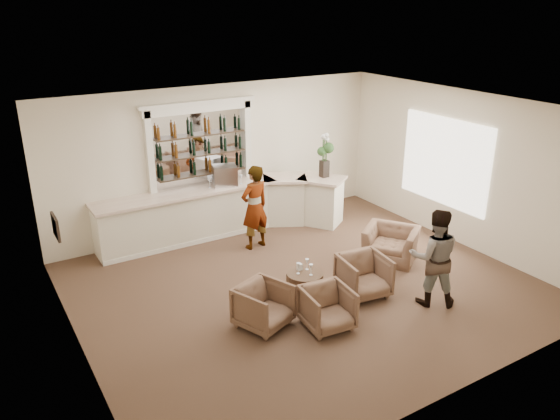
% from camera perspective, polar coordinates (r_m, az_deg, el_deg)
% --- Properties ---
extents(ground, '(8.00, 8.00, 0.00)m').
position_cam_1_polar(ground, '(10.28, 2.62, -7.99)').
color(ground, brown).
rests_on(ground, ground).
extents(room_shell, '(8.04, 7.02, 3.32)m').
position_cam_1_polar(room_shell, '(10.03, 1.35, 5.73)').
color(room_shell, beige).
rests_on(room_shell, ground).
extents(bar_counter, '(5.72, 1.80, 1.14)m').
position_cam_1_polar(bar_counter, '(12.33, -5.74, -0.01)').
color(bar_counter, white).
rests_on(bar_counter, ground).
extents(back_bar_alcove, '(2.64, 0.25, 3.00)m').
position_cam_1_polar(back_bar_alcove, '(12.12, -8.30, 6.73)').
color(back_bar_alcove, white).
rests_on(back_bar_alcove, ground).
extents(cocktail_table, '(0.66, 0.66, 0.50)m').
position_cam_1_polar(cocktail_table, '(9.81, 2.59, -7.86)').
color(cocktail_table, '#4F3222').
rests_on(cocktail_table, ground).
extents(sommelier, '(0.73, 0.54, 1.83)m').
position_cam_1_polar(sommelier, '(11.50, -2.67, 0.29)').
color(sommelier, gray).
rests_on(sommelier, ground).
extents(guest, '(1.08, 1.04, 1.76)m').
position_cam_1_polar(guest, '(9.74, 15.81, -4.79)').
color(guest, gray).
rests_on(guest, ground).
extents(armchair_left, '(1.01, 1.02, 0.72)m').
position_cam_1_polar(armchair_left, '(8.98, -1.73, -10.00)').
color(armchair_left, brown).
rests_on(armchair_left, ground).
extents(armchair_center, '(0.82, 0.84, 0.70)m').
position_cam_1_polar(armchair_center, '(8.98, 4.97, -10.18)').
color(armchair_center, brown).
rests_on(armchair_center, ground).
extents(armchair_right, '(0.91, 0.93, 0.75)m').
position_cam_1_polar(armchair_right, '(9.97, 8.74, -6.79)').
color(armchair_right, brown).
rests_on(armchair_right, ground).
extents(armchair_far, '(1.34, 1.38, 0.68)m').
position_cam_1_polar(armchair_far, '(11.39, 11.48, -3.50)').
color(armchair_far, brown).
rests_on(armchair_far, ground).
extents(espresso_machine, '(0.62, 0.56, 0.45)m').
position_cam_1_polar(espresso_machine, '(12.15, -5.78, 3.61)').
color(espresso_machine, '#BCBCC1').
rests_on(espresso_machine, bar_counter).
extents(flower_vase, '(0.27, 0.27, 1.04)m').
position_cam_1_polar(flower_vase, '(12.62, 4.70, 6.02)').
color(flower_vase, black).
rests_on(flower_vase, bar_counter).
extents(wine_glass_bar_left, '(0.07, 0.07, 0.21)m').
position_cam_1_polar(wine_glass_bar_left, '(12.05, -7.37, 2.79)').
color(wine_glass_bar_left, white).
rests_on(wine_glass_bar_left, bar_counter).
extents(wine_glass_bar_right, '(0.07, 0.07, 0.21)m').
position_cam_1_polar(wine_glass_bar_right, '(12.24, -4.10, 3.21)').
color(wine_glass_bar_right, white).
rests_on(wine_glass_bar_right, bar_counter).
extents(wine_glass_tbl_a, '(0.07, 0.07, 0.21)m').
position_cam_1_polar(wine_glass_tbl_a, '(9.61, 1.92, -6.11)').
color(wine_glass_tbl_a, white).
rests_on(wine_glass_tbl_a, cocktail_table).
extents(wine_glass_tbl_b, '(0.07, 0.07, 0.21)m').
position_cam_1_polar(wine_glass_tbl_b, '(9.75, 2.85, -5.69)').
color(wine_glass_tbl_b, white).
rests_on(wine_glass_tbl_b, cocktail_table).
extents(wine_glass_tbl_c, '(0.07, 0.07, 0.21)m').
position_cam_1_polar(wine_glass_tbl_c, '(9.57, 3.26, -6.25)').
color(wine_glass_tbl_c, white).
rests_on(wine_glass_tbl_c, cocktail_table).
extents(napkin_holder, '(0.08, 0.08, 0.12)m').
position_cam_1_polar(napkin_holder, '(9.76, 2.06, -5.96)').
color(napkin_holder, silver).
rests_on(napkin_holder, cocktail_table).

